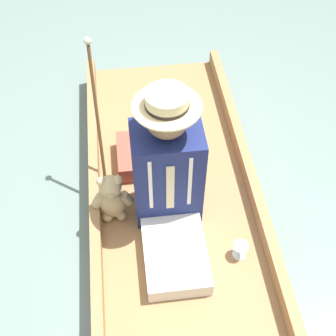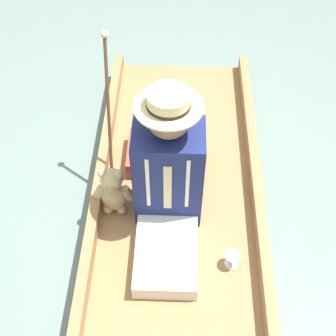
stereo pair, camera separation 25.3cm
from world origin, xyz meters
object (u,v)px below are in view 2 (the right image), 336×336
Objects in this scene: teddy_bear at (113,191)px; seated_person at (168,179)px; wine_glass at (232,258)px; walking_cane at (108,101)px.

seated_person is at bearing 171.96° from teddy_bear.
teddy_bear is at bearing -27.63° from wine_glass.
teddy_bear is 0.53m from walking_cane.
seated_person is 1.01× the size of walking_cane.
seated_person is 2.56× the size of teddy_bear.
seated_person reaches higher than walking_cane.
wine_glass is 1.14m from walking_cane.
walking_cane is (0.73, -0.75, 0.45)m from wine_glass.
teddy_bear is 3.63× the size of wine_glass.
seated_person is at bearing 129.96° from walking_cane.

